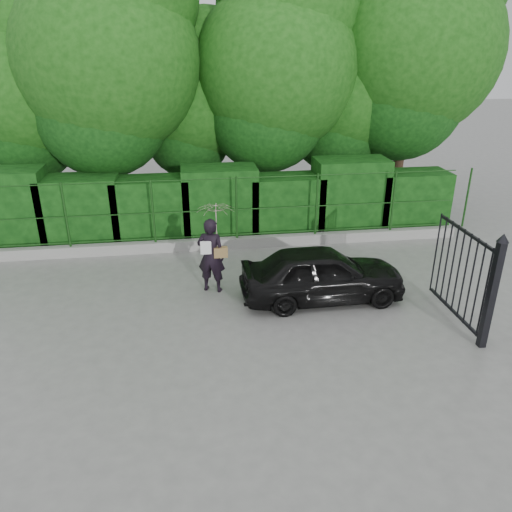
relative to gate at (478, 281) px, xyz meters
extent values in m
plane|color=gray|center=(-4.60, 0.72, -1.19)|extent=(80.00, 80.00, 0.00)
cube|color=#9E9E99|center=(-4.60, 5.22, -1.04)|extent=(14.00, 0.25, 0.30)
cylinder|color=#164113|center=(-8.80, 5.22, 0.01)|extent=(0.06, 0.06, 1.80)
cylinder|color=#164113|center=(-6.50, 5.22, 0.01)|extent=(0.06, 0.06, 1.80)
cylinder|color=#164113|center=(-4.20, 5.22, 0.01)|extent=(0.06, 0.06, 1.80)
cylinder|color=#164113|center=(-1.90, 5.22, 0.01)|extent=(0.06, 0.06, 1.80)
cylinder|color=#164113|center=(0.40, 5.22, 0.01)|extent=(0.06, 0.06, 1.80)
cylinder|color=#164113|center=(2.70, 5.22, 0.01)|extent=(0.06, 0.06, 1.80)
cylinder|color=#164113|center=(-4.60, 5.22, -0.79)|extent=(13.60, 0.03, 0.03)
cylinder|color=#164113|center=(-4.60, 5.22, -0.04)|extent=(13.60, 0.03, 0.03)
cylinder|color=#164113|center=(-4.60, 5.22, 0.86)|extent=(13.60, 0.03, 0.03)
cube|color=black|center=(-10.60, 6.22, -0.05)|extent=(2.20, 1.20, 2.27)
cube|color=black|center=(-8.60, 6.22, -0.19)|extent=(2.20, 1.20, 1.99)
cube|color=black|center=(-6.60, 6.22, -0.25)|extent=(2.20, 1.20, 1.88)
cube|color=black|center=(-4.60, 6.22, -0.12)|extent=(2.20, 1.20, 2.13)
cube|color=black|center=(-2.60, 6.22, -0.29)|extent=(2.20, 1.20, 1.80)
cube|color=black|center=(-0.60, 6.22, -0.06)|extent=(2.20, 1.20, 2.25)
cube|color=black|center=(1.40, 6.22, -0.29)|extent=(2.20, 1.20, 1.79)
cylinder|color=black|center=(-10.10, 8.72, 0.69)|extent=(0.36, 0.36, 3.75)
sphere|color=#14470F|center=(-10.10, 8.72, 2.94)|extent=(4.50, 4.50, 4.50)
cylinder|color=black|center=(-7.60, 7.92, 1.06)|extent=(0.36, 0.36, 4.50)
sphere|color=#14470F|center=(-7.60, 7.92, 3.76)|extent=(5.40, 5.40, 5.40)
cylinder|color=black|center=(-5.10, 9.22, 0.44)|extent=(0.36, 0.36, 3.25)
sphere|color=#14470F|center=(-5.10, 9.22, 2.39)|extent=(3.90, 3.90, 3.90)
cylinder|color=black|center=(-2.60, 8.22, 0.94)|extent=(0.36, 0.36, 4.25)
sphere|color=#14470F|center=(-2.60, 8.22, 3.49)|extent=(5.10, 5.10, 5.10)
cylinder|color=black|center=(-0.10, 8.92, 0.56)|extent=(0.36, 0.36, 3.50)
sphere|color=#14470F|center=(-0.10, 8.92, 2.66)|extent=(4.20, 4.20, 4.20)
cylinder|color=black|center=(1.90, 8.52, 1.19)|extent=(0.36, 0.36, 4.75)
sphere|color=#14470F|center=(1.90, 8.52, 4.04)|extent=(5.70, 5.70, 5.70)
cube|color=black|center=(0.00, -0.48, -0.09)|extent=(0.14, 0.14, 2.20)
cone|color=black|center=(0.00, -0.48, 1.09)|extent=(0.22, 0.22, 0.16)
cube|color=black|center=(0.00, 0.67, -1.04)|extent=(0.05, 2.00, 0.06)
cube|color=black|center=(0.00, 0.67, 0.76)|extent=(0.05, 2.00, 0.06)
cylinder|color=black|center=(0.00, -0.28, -0.14)|extent=(0.04, 0.04, 1.90)
cylinder|color=black|center=(0.00, -0.03, -0.14)|extent=(0.04, 0.04, 1.90)
cylinder|color=black|center=(0.00, 0.22, -0.14)|extent=(0.04, 0.04, 1.90)
cylinder|color=black|center=(0.00, 0.47, -0.14)|extent=(0.04, 0.04, 1.90)
cylinder|color=black|center=(0.00, 0.72, -0.14)|extent=(0.04, 0.04, 1.90)
cylinder|color=black|center=(0.00, 0.97, -0.14)|extent=(0.04, 0.04, 1.90)
cylinder|color=black|center=(0.00, 1.22, -0.14)|extent=(0.04, 0.04, 1.90)
cylinder|color=black|center=(0.00, 1.47, -0.14)|extent=(0.04, 0.04, 1.90)
cylinder|color=black|center=(0.00, 1.72, -0.14)|extent=(0.04, 0.04, 1.90)
imported|color=black|center=(-5.07, 2.65, -0.28)|extent=(0.77, 0.63, 1.81)
imported|color=beige|center=(-4.92, 2.70, 0.55)|extent=(0.87, 0.89, 0.80)
cube|color=olive|center=(-4.85, 2.57, -0.18)|extent=(0.32, 0.15, 0.24)
cube|color=white|center=(-5.19, 2.53, -0.03)|extent=(0.25, 0.02, 0.32)
imported|color=black|center=(-2.60, 1.88, -0.55)|extent=(3.74, 1.56, 1.27)
camera|label=1|loc=(-5.53, -8.04, 4.33)|focal=35.00mm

